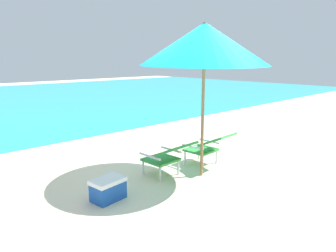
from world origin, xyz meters
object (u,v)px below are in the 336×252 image
object	(u,v)px
beach_umbrella_center	(204,44)
lounge_chair_left	(168,155)
cooler_box	(108,189)
lounge_chair_right	(209,145)

from	to	relation	value
beach_umbrella_center	lounge_chair_left	bearing A→B (deg)	146.78
beach_umbrella_center	cooler_box	size ratio (longest dim) A/B	5.75
lounge_chair_left	cooler_box	bearing A→B (deg)	-178.27
lounge_chair_left	cooler_box	xyz separation A→B (m)	(-1.20, -0.04, -0.24)
beach_umbrella_center	cooler_box	xyz separation A→B (m)	(-1.69, 0.29, -2.05)
lounge_chair_left	cooler_box	size ratio (longest dim) A/B	1.76
beach_umbrella_center	cooler_box	bearing A→B (deg)	170.41
cooler_box	lounge_chair_left	bearing A→B (deg)	1.73
lounge_chair_right	cooler_box	xyz separation A→B (m)	(-2.15, 0.05, -0.24)
lounge_chair_right	cooler_box	size ratio (longest dim) A/B	1.79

